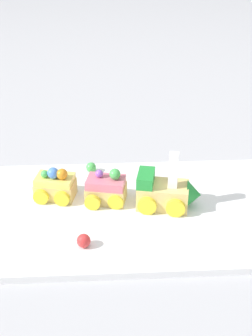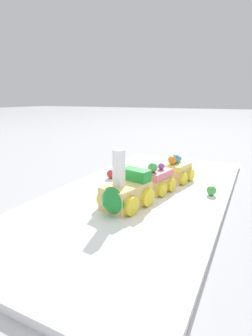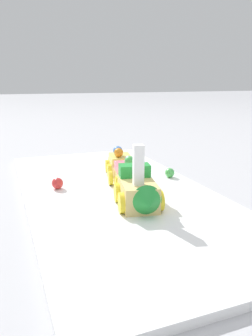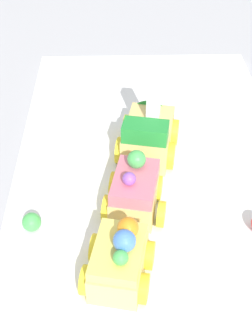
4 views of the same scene
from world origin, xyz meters
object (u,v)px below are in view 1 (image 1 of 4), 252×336
cake_train_locomotive (167,193)px  gumball_green (91,167)px  cake_car_lemon (55,186)px  gumball_red (84,241)px  cake_car_strawberry (106,190)px

cake_train_locomotive → gumball_green: bearing=147.6°
cake_car_lemon → gumball_red: cake_car_lemon is taller
cake_train_locomotive → cake_car_strawberry: (-0.11, 0.02, -0.00)m
gumball_green → cake_train_locomotive: bearing=-44.0°
gumball_green → cake_car_strawberry: bearing=-75.3°
cake_car_lemon → cake_train_locomotive: bearing=0.2°
gumball_red → gumball_green: (0.01, 0.24, -0.00)m
cake_train_locomotive → gumball_green: 0.19m
cake_car_strawberry → gumball_green: size_ratio=3.85×
cake_car_strawberry → cake_train_locomotive: bearing=-0.0°
cake_car_strawberry → gumball_green: cake_car_strawberry is taller
cake_train_locomotive → gumball_green: size_ratio=5.97×
cake_car_strawberry → gumball_red: size_ratio=3.52×
cake_car_lemon → gumball_green: 0.11m
cake_car_strawberry → cake_car_lemon: cake_car_strawberry is taller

